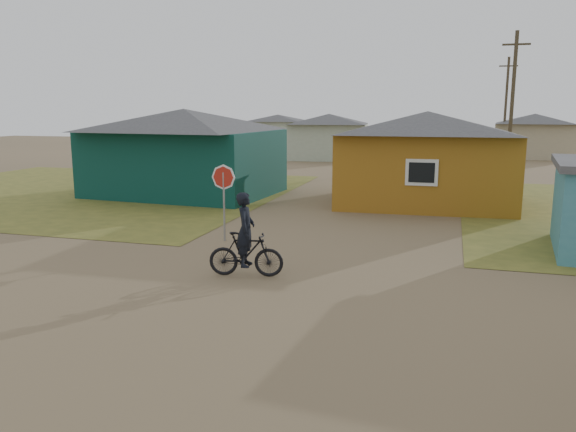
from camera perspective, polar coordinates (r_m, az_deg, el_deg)
The scene contains 11 objects.
ground at distance 11.81m, azimuth -2.20°, elevation -8.97°, with size 120.00×120.00×0.00m, color #7B6547.
grass_nw at distance 29.61m, azimuth -20.31°, elevation 2.42°, with size 20.00×18.00×0.00m, color olive.
house_teal at distance 26.94m, azimuth -10.43°, elevation 6.53°, with size 8.93×7.08×4.00m.
house_yellow at distance 24.63m, azimuth 13.83°, elevation 5.89°, with size 7.72×6.76×3.90m.
house_pale_west at distance 45.59m, azimuth 4.16°, elevation 8.13°, with size 7.04×6.15×3.60m.
house_beige_east at distance 50.99m, azimuth 23.69°, elevation 7.54°, with size 6.95×6.05×3.60m.
house_pale_north at distance 59.23m, azimuth -1.04°, elevation 8.68°, with size 6.28×5.81×3.40m.
utility_pole_near at distance 32.67m, azimuth 21.79°, elevation 10.34°, with size 1.40×0.20×8.00m.
utility_pole_far at distance 48.70m, azimuth 21.23°, elevation 10.30°, with size 1.40×0.20×8.00m.
stop_sign at distance 17.07m, azimuth -6.56°, elevation 3.17°, with size 0.71×0.36×2.36m.
cyclist at distance 13.56m, azimuth -4.30°, elevation -3.06°, with size 1.88×0.82×2.05m.
Camera 1 is at (3.52, -10.53, 4.00)m, focal length 35.00 mm.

